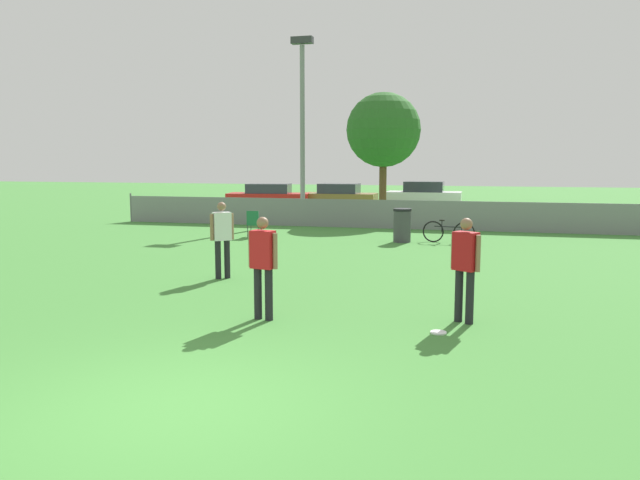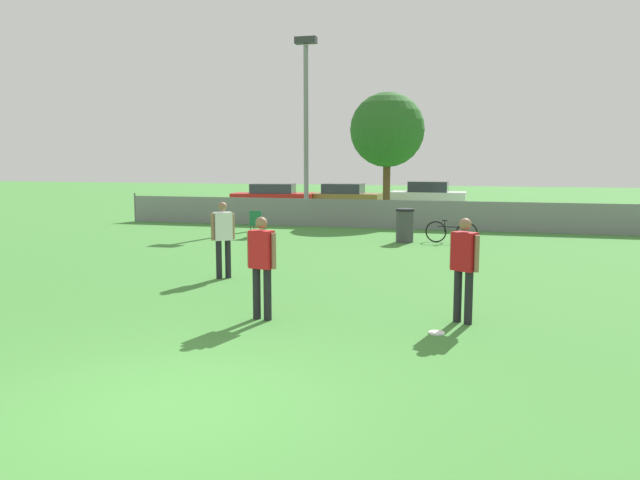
# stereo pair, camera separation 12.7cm
# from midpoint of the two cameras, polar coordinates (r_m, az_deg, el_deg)

# --- Properties ---
(ground_plane) EXTENTS (120.00, 120.00, 0.00)m
(ground_plane) POSITION_cam_midpoint_polar(r_m,az_deg,el_deg) (6.98, -13.91, -14.77)
(ground_plane) COLOR #428438
(fence_backline) EXTENTS (23.03, 0.07, 1.21)m
(fence_backline) POSITION_cam_midpoint_polar(r_m,az_deg,el_deg) (23.95, 7.08, 2.33)
(fence_backline) COLOR gray
(fence_backline) RESTS_ON ground_plane
(light_pole) EXTENTS (0.90, 0.36, 7.65)m
(light_pole) POSITION_cam_midpoint_polar(r_m,az_deg,el_deg) (26.55, -1.76, 11.54)
(light_pole) COLOR gray
(light_pole) RESTS_ON ground_plane
(tree_near_pole) EXTENTS (3.22, 3.22, 5.53)m
(tree_near_pole) POSITION_cam_midpoint_polar(r_m,az_deg,el_deg) (27.53, 5.69, 9.95)
(tree_near_pole) COLOR brown
(tree_near_pole) RESTS_ON ground_plane
(player_receiver_white) EXTENTS (0.43, 0.41, 1.69)m
(player_receiver_white) POSITION_cam_midpoint_polar(r_m,az_deg,el_deg) (13.86, -9.20, 0.46)
(player_receiver_white) COLOR black
(player_receiver_white) RESTS_ON ground_plane
(player_defender_red) EXTENTS (0.53, 0.29, 1.69)m
(player_defender_red) POSITION_cam_midpoint_polar(r_m,az_deg,el_deg) (10.17, -5.59, -1.94)
(player_defender_red) COLOR black
(player_defender_red) RESTS_ON ground_plane
(player_thrower_red) EXTENTS (0.47, 0.39, 1.69)m
(player_thrower_red) POSITION_cam_midpoint_polar(r_m,az_deg,el_deg) (10.18, 12.79, -2.08)
(player_thrower_red) COLOR black
(player_thrower_red) RESTS_ON ground_plane
(frisbee_disc) EXTENTS (0.25, 0.25, 0.03)m
(frisbee_disc) POSITION_cam_midpoint_polar(r_m,az_deg,el_deg) (9.68, 10.40, -8.31)
(frisbee_disc) COLOR white
(frisbee_disc) RESTS_ON ground_plane
(folding_chair_sideline) EXTENTS (0.45, 0.45, 0.90)m
(folding_chair_sideline) POSITION_cam_midpoint_polar(r_m,az_deg,el_deg) (21.37, -6.25, 1.63)
(folding_chair_sideline) COLOR #333338
(folding_chair_sideline) RESTS_ON ground_plane
(bicycle_sideline) EXTENTS (1.65, 0.44, 0.73)m
(bicycle_sideline) POSITION_cam_midpoint_polar(r_m,az_deg,el_deg) (20.09, 11.50, 0.73)
(bicycle_sideline) COLOR black
(bicycle_sideline) RESTS_ON ground_plane
(trash_bin) EXTENTS (0.58, 0.58, 1.08)m
(trash_bin) POSITION_cam_midpoint_polar(r_m,az_deg,el_deg) (20.07, 7.34, 1.35)
(trash_bin) COLOR #3F3F44
(trash_bin) RESTS_ON ground_plane
(parked_car_red) EXTENTS (4.49, 2.25, 1.38)m
(parked_car_red) POSITION_cam_midpoint_polar(r_m,az_deg,el_deg) (33.29, -4.81, 3.95)
(parked_car_red) COLOR black
(parked_car_red) RESTS_ON ground_plane
(parked_car_tan) EXTENTS (3.96, 1.85, 1.38)m
(parked_car_tan) POSITION_cam_midpoint_polar(r_m,az_deg,el_deg) (33.23, 1.65, 3.96)
(parked_car_tan) COLOR black
(parked_car_tan) RESTS_ON ground_plane
(parked_car_white) EXTENTS (3.99, 1.87, 1.48)m
(parked_car_white) POSITION_cam_midpoint_polar(r_m,az_deg,el_deg) (34.32, 9.37, 4.02)
(parked_car_white) COLOR black
(parked_car_white) RESTS_ON ground_plane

